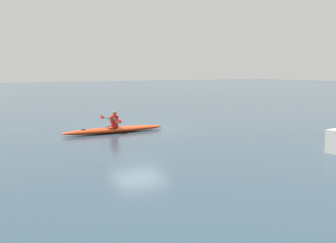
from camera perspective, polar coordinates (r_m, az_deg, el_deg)
ground_plane at (r=20.70m, az=-3.95°, el=-1.00°), size 160.00×160.00×0.00m
kayak at (r=19.59m, az=-7.10°, el=-1.10°), size 4.98×0.79×0.26m
kayaker at (r=19.53m, az=-7.17°, el=0.20°), size 0.42×2.33×0.74m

